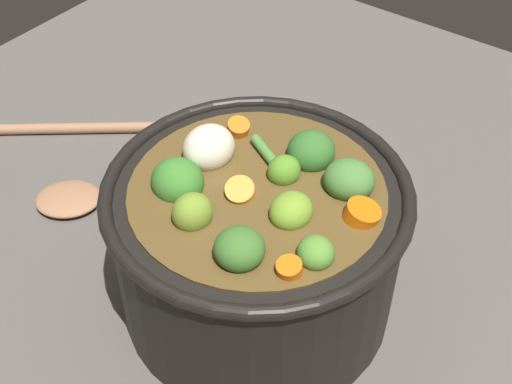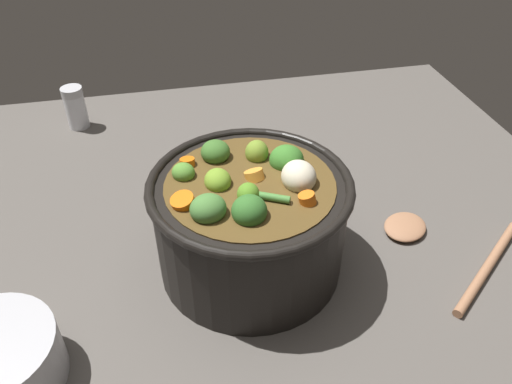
{
  "view_description": "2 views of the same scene",
  "coord_description": "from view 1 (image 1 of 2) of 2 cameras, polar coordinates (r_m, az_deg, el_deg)",
  "views": [
    {
      "loc": [
        -0.33,
        -0.24,
        0.52
      ],
      "look_at": [
        0.01,
        0.01,
        0.12
      ],
      "focal_mm": 49.35,
      "sensor_mm": 36.0,
      "label": 1
    },
    {
      "loc": [
        0.48,
        -0.1,
        0.5
      ],
      "look_at": [
        0.01,
        0.0,
        0.13
      ],
      "focal_mm": 35.43,
      "sensor_mm": 36.0,
      "label": 2
    }
  ],
  "objects": [
    {
      "name": "wooden_spoon",
      "position": [
        0.8,
        -14.43,
        1.73
      ],
      "size": [
        0.21,
        0.21,
        0.01
      ],
      "color": "#9C6B4B",
      "rests_on": "ground_plane"
    },
    {
      "name": "ground_plane",
      "position": [
        0.66,
        0.08,
        -8.56
      ],
      "size": [
        1.1,
        1.1,
        0.0
      ],
      "primitive_type": "plane",
      "color": "#514C47"
    },
    {
      "name": "cooking_pot",
      "position": [
        0.6,
        0.08,
        -4.11
      ],
      "size": [
        0.25,
        0.25,
        0.16
      ],
      "color": "black",
      "rests_on": "ground_plane"
    }
  ]
}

